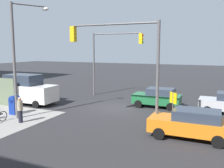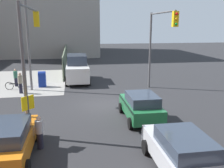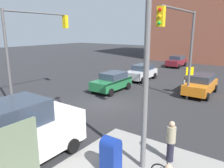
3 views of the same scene
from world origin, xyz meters
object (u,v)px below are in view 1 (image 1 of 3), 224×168
object	(u,v)px
pedestrian_crossing	(181,118)
pedestrian_waiting	(20,109)
mailbox_blue	(15,104)
coupe_green	(158,97)
traffic_signal_se_corner	(112,51)
street_lamp_corner	(19,52)
van_white_delivery	(26,90)
coupe_orange	(191,123)
traffic_signal_nw_corner	(121,53)

from	to	relation	value
pedestrian_crossing	pedestrian_waiting	size ratio (longest dim) A/B	0.89
mailbox_blue	coupe_green	world-z (taller)	coupe_green
traffic_signal_se_corner	pedestrian_crossing	xyz separation A→B (m)	(-8.21, 8.30, -3.84)
street_lamp_corner	pedestrian_crossing	bearing A→B (deg)	-171.20
traffic_signal_se_corner	pedestrian_crossing	bearing A→B (deg)	134.68
van_white_delivery	coupe_green	bearing A→B (deg)	-162.73
traffic_signal_se_corner	van_white_delivery	xyz separation A→B (m)	(5.57, 6.30, -3.35)
traffic_signal_se_corner	van_white_delivery	world-z (taller)	traffic_signal_se_corner
mailbox_blue	pedestrian_waiting	world-z (taller)	pedestrian_waiting
street_lamp_corner	coupe_green	distance (m)	11.45
traffic_signal_se_corner	coupe_orange	size ratio (longest dim) A/B	1.49
traffic_signal_nw_corner	pedestrian_crossing	xyz separation A→B (m)	(-3.64, -0.70, -3.87)
van_white_delivery	pedestrian_crossing	distance (m)	13.94
pedestrian_crossing	pedestrian_waiting	bearing A→B (deg)	-17.76
street_lamp_corner	van_white_delivery	world-z (taller)	street_lamp_corner
coupe_green	coupe_orange	bearing A→B (deg)	117.76
coupe_orange	pedestrian_crossing	world-z (taller)	coupe_orange
pedestrian_crossing	pedestrian_waiting	distance (m)	10.36
traffic_signal_se_corner	coupe_green	world-z (taller)	traffic_signal_se_corner
coupe_orange	street_lamp_corner	bearing A→B (deg)	2.68
traffic_signal_se_corner	mailbox_blue	xyz separation A→B (m)	(3.79, 9.50, -3.87)
traffic_signal_se_corner	coupe_orange	bearing A→B (deg)	133.49
traffic_signal_nw_corner	street_lamp_corner	xyz separation A→B (m)	(7.18, 0.98, 0.04)
traffic_signal_nw_corner	coupe_green	size ratio (longest dim) A/B	1.66
coupe_green	traffic_signal_nw_corner	bearing A→B (deg)	81.47
traffic_signal_se_corner	pedestrian_crossing	size ratio (longest dim) A/B	4.22
coupe_orange	pedestrian_waiting	xyz separation A→B (m)	(10.74, 1.57, 0.06)
pedestrian_crossing	coupe_orange	bearing A→B (deg)	90.30
mailbox_blue	pedestrian_crossing	world-z (taller)	pedestrian_crossing
street_lamp_corner	van_white_delivery	xyz separation A→B (m)	(2.96, -3.68, -3.42)
van_white_delivery	pedestrian_waiting	size ratio (longest dim) A/B	3.12
coupe_orange	van_white_delivery	bearing A→B (deg)	-12.18
traffic_signal_se_corner	pedestrian_waiting	xyz separation A→B (m)	(1.79, 11.00, -3.73)
traffic_signal_nw_corner	van_white_delivery	size ratio (longest dim) A/B	1.20
coupe_orange	pedestrian_crossing	size ratio (longest dim) A/B	2.83
traffic_signal_nw_corner	coupe_green	world-z (taller)	traffic_signal_nw_corner
coupe_orange	pedestrian_crossing	distance (m)	1.36
street_lamp_corner	mailbox_blue	size ratio (longest dim) A/B	5.59
pedestrian_waiting	traffic_signal_se_corner	bearing A→B (deg)	-177.63
traffic_signal_se_corner	coupe_green	distance (m)	7.26
traffic_signal_se_corner	mailbox_blue	size ratio (longest dim) A/B	4.55
pedestrian_crossing	pedestrian_waiting	xyz separation A→B (m)	(10.00, 2.70, 0.11)
coupe_orange	pedestrian_waiting	world-z (taller)	pedestrian_waiting
mailbox_blue	van_white_delivery	bearing A→B (deg)	-60.89
pedestrian_crossing	traffic_signal_se_corner	bearing A→B (deg)	-78.19
traffic_signal_nw_corner	pedestrian_crossing	bearing A→B (deg)	-169.11
coupe_orange	traffic_signal_nw_corner	bearing A→B (deg)	-5.66
coupe_green	pedestrian_waiting	bearing A→B (deg)	48.18
traffic_signal_nw_corner	traffic_signal_se_corner	size ratio (longest dim) A/B	1.00
street_lamp_corner	traffic_signal_nw_corner	bearing A→B (deg)	-172.27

